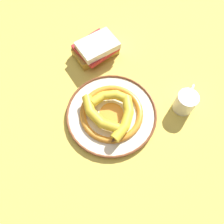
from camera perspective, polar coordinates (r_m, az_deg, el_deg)
ground_plane at (r=0.88m, az=0.24°, el=-0.54°), size 2.80×2.80×0.00m
decorative_bowl at (r=0.86m, az=0.00°, el=-0.59°), size 0.36×0.36×0.03m
banana_a at (r=0.82m, az=-3.86°, el=-0.86°), size 0.08×0.21×0.04m
banana_b at (r=0.81m, az=3.36°, el=-1.99°), size 0.18×0.13×0.04m
banana_c at (r=0.86m, az=-0.42°, el=3.97°), size 0.15×0.11×0.04m
book_stack at (r=1.01m, az=-4.09°, el=16.20°), size 0.20×0.15×0.09m
coffee_mug at (r=0.90m, az=18.69°, el=2.58°), size 0.12×0.08×0.09m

